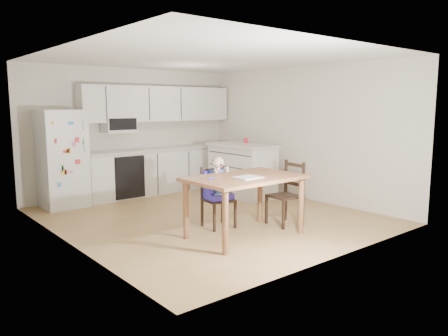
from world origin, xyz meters
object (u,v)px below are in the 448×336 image
kitchen_island (242,170)px  chair_booster (217,185)px  refrigerator (62,159)px  red_cup (246,140)px  chair_side (290,189)px  dining_table (245,184)px

kitchen_island → chair_booster: size_ratio=1.34×
refrigerator → red_cup: bearing=-20.5°
chair_booster → refrigerator: bearing=122.6°
refrigerator → chair_side: 3.98m
red_cup → dining_table: 2.91m
red_cup → chair_booster: red_cup is taller
red_cup → chair_booster: 2.51m
refrigerator → chair_booster: 3.01m
dining_table → kitchen_island: bearing=48.9°
kitchen_island → chair_side: bearing=-112.3°
red_cup → dining_table: red_cup is taller
kitchen_island → chair_booster: (-1.74, -1.39, 0.11)m
chair_booster → dining_table: bearing=-83.2°
red_cup → dining_table: bearing=-132.6°
dining_table → chair_side: chair_side is taller
chair_booster → chair_side: 1.10m
kitchen_island → dining_table: kitchen_island is taller
chair_side → dining_table: bearing=-82.0°
dining_table → chair_booster: (0.01, 0.61, -0.09)m
chair_booster → chair_side: size_ratio=1.10×
red_cup → chair_side: red_cup is taller
red_cup → chair_side: 2.38m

